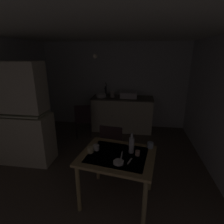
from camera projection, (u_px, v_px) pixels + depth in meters
The scene contains 22 objects.
ground_plane at pixel (100, 164), 3.45m from camera, with size 5.14×5.14×0.00m, color brown.
wall_back at pixel (115, 86), 5.08m from camera, with size 4.09×0.10×2.36m, color silver.
ceiling_slab at pixel (97, 29), 2.70m from camera, with size 4.09×4.24×0.10m, color silver.
hutch_cabinet at pixel (22, 118), 3.32m from camera, with size 1.02×0.49×1.93m.
counter_cabinet at pixel (122, 114), 4.92m from camera, with size 1.64×0.64×0.93m.
sink_basin at pixel (129, 95), 4.73m from camera, with size 0.44×0.34×0.15m.
hand_pump at pixel (106, 90), 4.82m from camera, with size 0.05×0.27×0.39m.
mixing_bowl_counter at pixel (101, 96), 4.79m from camera, with size 0.26×0.26×0.09m, color white.
stoneware_crock at pixel (112, 94), 4.78m from camera, with size 0.12×0.12×0.15m, color beige.
dining_table at pixel (117, 161), 2.43m from camera, with size 1.10×0.95×0.75m.
chair_far_side at pixel (113, 147), 3.09m from camera, with size 0.45×0.45×0.93m.
chair_by_counter at pixel (83, 119), 4.48m from camera, with size 0.51×0.51×0.87m.
serving_bowl_wide at pixel (118, 162), 2.20m from camera, with size 0.13×0.13×0.03m, color white.
teacup_mint at pixel (138, 153), 2.37m from camera, with size 0.06×0.06×0.07m, color tan.
mug_dark at pixel (90, 150), 2.44m from camera, with size 0.09×0.09×0.08m, color beige.
teacup_cream at pixel (96, 147), 2.51m from camera, with size 0.09×0.09×0.07m, color white.
mug_tall at pixel (150, 145), 2.56m from camera, with size 0.09×0.09×0.08m, color #9EB2C6.
glass_bottle at pixel (131, 145), 2.41m from camera, with size 0.07×0.07×0.29m.
table_knife at pixel (122, 155), 2.38m from camera, with size 0.21×0.02×0.01m, color silver.
teaspoon_near_bowl at pixel (131, 146), 2.62m from camera, with size 0.13×0.02×0.01m, color beige.
teaspoon_by_cup at pixel (130, 161), 2.25m from camera, with size 0.15×0.02×0.01m, color beige.
pendant_bulb at pixel (95, 56), 3.14m from camera, with size 0.08×0.08×0.08m, color #F9EFCC.
Camera 1 is at (0.64, -2.90, 2.04)m, focal length 28.47 mm.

